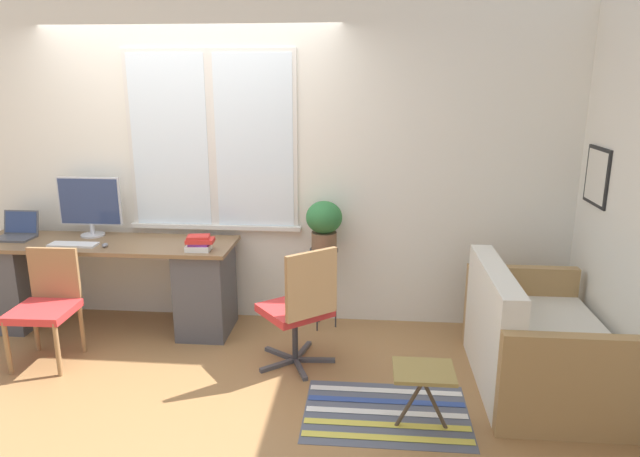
% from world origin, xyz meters
% --- Properties ---
extents(ground_plane, '(14.00, 14.00, 0.00)m').
position_xyz_m(ground_plane, '(0.00, 0.00, 0.00)').
color(ground_plane, '#9E7042').
extents(wall_back_with_window, '(9.00, 0.12, 2.70)m').
position_xyz_m(wall_back_with_window, '(0.01, 0.68, 1.36)').
color(wall_back_with_window, white).
rests_on(wall_back_with_window, ground_plane).
extents(wall_right_with_picture, '(0.08, 9.00, 2.70)m').
position_xyz_m(wall_right_with_picture, '(3.21, 0.00, 1.35)').
color(wall_right_with_picture, white).
rests_on(wall_right_with_picture, ground_plane).
extents(desk, '(2.16, 0.60, 0.76)m').
position_xyz_m(desk, '(-0.69, 0.30, 0.41)').
color(desk, brown).
rests_on(desk, ground_plane).
extents(laptop, '(0.31, 0.26, 0.22)m').
position_xyz_m(laptop, '(-1.48, 0.35, 0.81)').
color(laptop, '#4C4C51').
rests_on(laptop, desk).
extents(monitor, '(0.54, 0.20, 0.51)m').
position_xyz_m(monitor, '(-0.87, 0.48, 1.04)').
color(monitor, silver).
rests_on(monitor, desk).
extents(keyboard, '(0.39, 0.14, 0.02)m').
position_xyz_m(keyboard, '(-0.89, 0.17, 0.77)').
color(keyboard, silver).
rests_on(keyboard, desk).
extents(mouse, '(0.04, 0.07, 0.03)m').
position_xyz_m(mouse, '(-0.61, 0.15, 0.78)').
color(mouse, slate).
rests_on(mouse, desk).
extents(book_stack, '(0.22, 0.15, 0.12)m').
position_xyz_m(book_stack, '(0.17, 0.13, 0.82)').
color(book_stack, white).
rests_on(book_stack, desk).
extents(desk_chair_wooden, '(0.44, 0.45, 0.84)m').
position_xyz_m(desk_chair_wooden, '(-0.89, -0.29, 0.45)').
color(desk_chair_wooden, olive).
rests_on(desk_chair_wooden, ground_plane).
extents(office_chair_swivel, '(0.62, 0.63, 0.93)m').
position_xyz_m(office_chair_swivel, '(1.01, -0.23, 0.47)').
color(office_chair_swivel, '#47474C').
rests_on(office_chair_swivel, ground_plane).
extents(couch_loveseat, '(0.84, 1.31, 0.84)m').
position_xyz_m(couch_loveseat, '(2.65, -0.35, 0.29)').
color(couch_loveseat, white).
rests_on(couch_loveseat, ground_plane).
extents(plant_stand, '(0.24, 0.24, 0.70)m').
position_xyz_m(plant_stand, '(1.13, 0.47, 0.60)').
color(plant_stand, '#333338').
rests_on(plant_stand, ground_plane).
extents(potted_plant, '(0.30, 0.30, 0.41)m').
position_xyz_m(potted_plant, '(1.13, 0.47, 0.93)').
color(potted_plant, brown).
rests_on(potted_plant, plant_stand).
extents(floor_rug_striped, '(1.05, 0.73, 0.01)m').
position_xyz_m(floor_rug_striped, '(1.63, -0.81, 0.00)').
color(floor_rug_striped, '#565B6B').
rests_on(floor_rug_striped, ground_plane).
extents(folding_stool, '(0.37, 0.31, 0.40)m').
position_xyz_m(folding_stool, '(1.84, -0.94, 0.35)').
color(folding_stool, olive).
rests_on(folding_stool, ground_plane).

